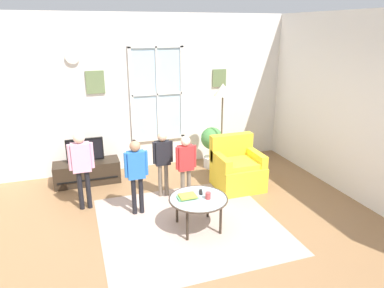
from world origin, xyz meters
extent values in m
cube|color=olive|center=(0.00, 0.00, -0.01)|extent=(6.22, 5.84, 0.02)
cube|color=silver|center=(0.00, 2.68, 1.44)|extent=(5.62, 0.12, 2.88)
cube|color=silver|center=(0.22, 2.61, 1.42)|extent=(0.97, 0.02, 1.75)
cube|color=white|center=(0.22, 2.59, 2.30)|extent=(1.03, 0.04, 0.06)
cube|color=white|center=(0.22, 2.59, 0.55)|extent=(1.03, 0.04, 0.06)
cube|color=white|center=(-0.26, 2.59, 1.42)|extent=(0.06, 0.04, 1.75)
cube|color=white|center=(0.71, 2.59, 1.42)|extent=(0.06, 0.04, 1.75)
cube|color=white|center=(0.22, 2.59, 1.42)|extent=(0.03, 0.04, 1.75)
cube|color=white|center=(0.22, 2.59, 1.42)|extent=(0.97, 0.04, 0.03)
cube|color=#667A4C|center=(-0.89, 2.60, 1.70)|extent=(0.32, 0.03, 0.40)
cube|color=#667A4C|center=(1.49, 2.60, 1.67)|extent=(0.28, 0.03, 0.34)
cylinder|color=silver|center=(-1.22, 2.59, 2.15)|extent=(0.24, 0.04, 0.24)
cube|color=silver|center=(2.87, 0.00, 1.44)|extent=(0.12, 5.24, 2.88)
cube|color=tan|center=(0.07, 0.25, 0.00)|extent=(2.43, 2.33, 0.01)
cube|color=#2D2319|center=(-1.18, 2.16, 0.20)|extent=(1.12, 0.42, 0.39)
cube|color=black|center=(-1.18, 1.95, 0.14)|extent=(1.00, 0.02, 0.02)
cylinder|color=#4C4C4C|center=(-1.18, 2.16, 0.42)|extent=(0.08, 0.08, 0.05)
cube|color=black|center=(-1.18, 2.16, 0.62)|extent=(0.62, 0.05, 0.40)
cube|color=black|center=(-1.18, 2.13, 0.62)|extent=(0.58, 0.01, 0.36)
cube|color=yellow|center=(1.24, 1.13, 0.21)|extent=(0.76, 0.72, 0.42)
cube|color=yellow|center=(1.24, 1.43, 0.65)|extent=(0.76, 0.16, 0.45)
cube|color=yellow|center=(0.92, 1.13, 0.52)|extent=(0.12, 0.65, 0.20)
cube|color=yellow|center=(1.56, 1.13, 0.52)|extent=(0.12, 0.65, 0.20)
cube|color=yellow|center=(1.24, 1.08, 0.46)|extent=(0.61, 0.50, 0.08)
cylinder|color=#99B2B7|center=(0.16, 0.14, 0.45)|extent=(0.78, 0.78, 0.02)
torus|color=#3F3328|center=(0.16, 0.14, 0.45)|extent=(0.80, 0.80, 0.02)
cylinder|color=#33281E|center=(-0.07, 0.37, 0.22)|extent=(0.04, 0.04, 0.44)
cylinder|color=#33281E|center=(0.39, 0.37, 0.22)|extent=(0.04, 0.04, 0.44)
cylinder|color=#33281E|center=(-0.07, -0.09, 0.22)|extent=(0.04, 0.04, 0.44)
cylinder|color=#33281E|center=(0.39, -0.09, 0.22)|extent=(0.04, 0.04, 0.44)
cube|color=#5FAA6F|center=(0.03, 0.19, 0.46)|extent=(0.27, 0.15, 0.02)
cube|color=#ACB33C|center=(0.03, 0.19, 0.49)|extent=(0.22, 0.18, 0.02)
cylinder|color=#BF3F3F|center=(0.28, 0.08, 0.50)|extent=(0.07, 0.07, 0.09)
cube|color=black|center=(0.25, 0.28, 0.46)|extent=(0.08, 0.15, 0.02)
cylinder|color=black|center=(-1.32, 1.21, 0.31)|extent=(0.07, 0.07, 0.61)
cylinder|color=black|center=(-1.21, 1.21, 0.31)|extent=(0.07, 0.07, 0.61)
cube|color=#DB9EBC|center=(-1.27, 1.21, 0.83)|extent=(0.26, 0.14, 0.43)
sphere|color=beige|center=(-1.27, 1.21, 1.13)|extent=(0.17, 0.17, 0.17)
cylinder|color=#DB9EBC|center=(-1.42, 1.19, 0.85)|extent=(0.05, 0.05, 0.39)
cylinder|color=#DB9EBC|center=(-1.11, 1.19, 0.85)|extent=(0.05, 0.05, 0.39)
cylinder|color=#726656|center=(-0.09, 1.24, 0.27)|extent=(0.07, 0.07, 0.55)
cylinder|color=#726656|center=(0.01, 1.24, 0.27)|extent=(0.07, 0.07, 0.55)
cube|color=black|center=(-0.04, 1.24, 0.74)|extent=(0.24, 0.12, 0.39)
sphere|color=#D8AD8C|center=(-0.04, 1.24, 1.01)|extent=(0.15, 0.15, 0.15)
cylinder|color=black|center=(-0.18, 1.22, 0.76)|extent=(0.05, 0.05, 0.35)
cylinder|color=black|center=(0.10, 1.22, 0.76)|extent=(0.05, 0.05, 0.35)
cylinder|color=black|center=(-0.59, 0.80, 0.28)|extent=(0.07, 0.07, 0.57)
cylinder|color=black|center=(-0.49, 0.80, 0.28)|extent=(0.07, 0.07, 0.57)
cube|color=blue|center=(-0.54, 0.80, 0.77)|extent=(0.25, 0.13, 0.40)
sphere|color=#A87A5B|center=(-0.54, 0.80, 1.05)|extent=(0.15, 0.15, 0.15)
cylinder|color=blue|center=(-0.68, 0.78, 0.79)|extent=(0.05, 0.05, 0.36)
cylinder|color=blue|center=(-0.39, 0.78, 0.79)|extent=(0.05, 0.05, 0.36)
cylinder|color=#726656|center=(0.19, 0.91, 0.27)|extent=(0.07, 0.07, 0.55)
cylinder|color=#726656|center=(0.29, 0.91, 0.27)|extent=(0.07, 0.07, 0.55)
cube|color=red|center=(0.24, 0.91, 0.74)|extent=(0.24, 0.12, 0.39)
sphere|color=beige|center=(0.24, 0.91, 1.01)|extent=(0.15, 0.15, 0.15)
cylinder|color=red|center=(0.10, 0.89, 0.76)|extent=(0.05, 0.05, 0.35)
cylinder|color=red|center=(0.38, 0.89, 0.76)|extent=(0.05, 0.05, 0.35)
cylinder|color=silver|center=(1.17, 2.14, 0.10)|extent=(0.31, 0.31, 0.21)
cylinder|color=#4C7238|center=(1.17, 2.14, 0.29)|extent=(0.02, 0.02, 0.17)
sphere|color=#4A8E46|center=(1.17, 2.14, 0.59)|extent=(0.43, 0.43, 0.43)
cylinder|color=black|center=(1.25, 1.89, 0.01)|extent=(0.26, 0.26, 0.03)
cylinder|color=brown|center=(1.25, 1.89, 0.73)|extent=(0.03, 0.03, 1.47)
cone|color=beige|center=(1.25, 1.89, 1.57)|extent=(0.32, 0.32, 0.22)
camera|label=1|loc=(-1.29, -3.84, 2.63)|focal=32.95mm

